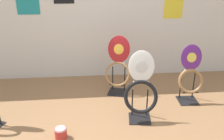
{
  "coord_description": "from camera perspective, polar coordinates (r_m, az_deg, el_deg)",
  "views": [
    {
      "loc": [
        -0.1,
        -2.16,
        1.89
      ],
      "look_at": [
        0.19,
        0.96,
        0.55
      ],
      "focal_mm": 40.0,
      "sensor_mm": 36.0,
      "label": 1
    }
  ],
  "objects": [
    {
      "name": "toilet_seat_display_crimson_swirl",
      "position": [
        3.82,
        1.36,
        0.61
      ],
      "size": [
        0.42,
        0.36,
        0.9
      ],
      "color": "black",
      "rests_on": "ground_plane"
    },
    {
      "name": "toilet_seat_display_white_plain",
      "position": [
        3.17,
        6.62,
        -4.63
      ],
      "size": [
        0.45,
        0.33,
        0.91
      ],
      "color": "black",
      "rests_on": "ground_plane"
    },
    {
      "name": "toilet_seat_display_purple_note",
      "position": [
        3.75,
        17.5,
        -1.35
      ],
      "size": [
        0.37,
        0.29,
        0.85
      ],
      "color": "black",
      "rests_on": "ground_plane"
    },
    {
      "name": "wall_back",
      "position": [
        4.25,
        -3.95,
        15.11
      ],
      "size": [
        8.0,
        0.07,
        2.6
      ],
      "color": "silver",
      "rests_on": "ground_plane"
    },
    {
      "name": "paint_can",
      "position": [
        3.06,
        -11.64,
        -13.86
      ],
      "size": [
        0.15,
        0.15,
        0.14
      ],
      "color": "red",
      "rests_on": "ground_plane"
    }
  ]
}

